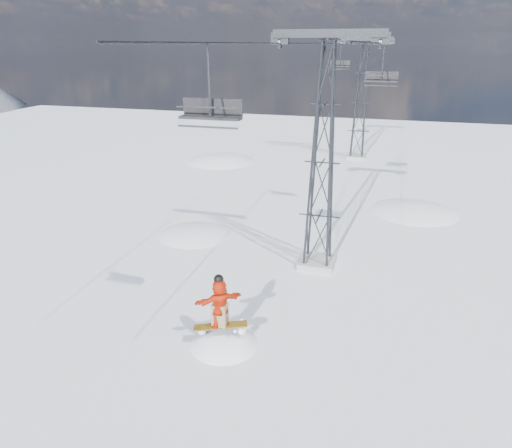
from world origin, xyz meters
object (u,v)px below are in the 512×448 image
at_px(snowboarder_jump, 225,377).
at_px(lift_chair_near, 211,111).
at_px(lift_tower_near, 322,163).
at_px(lift_tower_far, 360,103).

bearing_deg(snowboarder_jump, lift_chair_near, -79.94).
distance_m(lift_tower_near, snowboarder_jump, 10.78).
height_order(lift_tower_near, snowboarder_jump, lift_tower_near).
bearing_deg(lift_tower_far, lift_chair_near, -93.74).
bearing_deg(lift_chair_near, lift_tower_far, 86.26).
height_order(lift_tower_near, lift_tower_far, same).
height_order(lift_tower_far, snowboarder_jump, lift_tower_far).
bearing_deg(lift_tower_near, snowboarder_jump, -106.85).
xyz_separation_m(lift_tower_near, lift_tower_far, (0.00, 25.00, 0.00)).
relative_size(lift_tower_far, lift_chair_near, 4.91).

